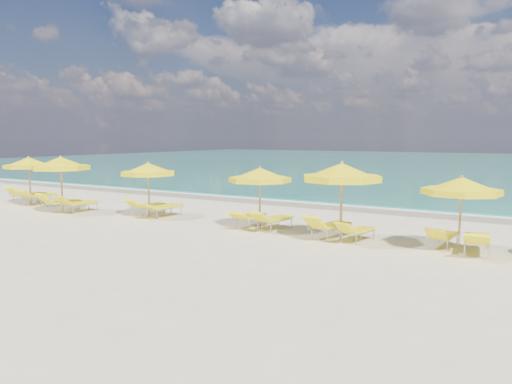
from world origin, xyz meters
The scene contains 23 objects.
ground_plane centered at (0.00, 0.00, 0.00)m, with size 120.00×120.00×0.00m, color beige.
ocean centered at (0.00, 48.00, 0.00)m, with size 120.00×80.00×0.30m, color #14735E.
wet_sand_band centered at (0.00, 7.40, 0.00)m, with size 120.00×2.60×0.01m, color tan.
foam_line centered at (0.00, 8.20, 0.00)m, with size 120.00×1.20×0.03m, color white.
whitecap_near centered at (-6.00, 17.00, 0.00)m, with size 14.00×0.36×0.05m, color white.
umbrella_1 centered at (-12.29, 0.46, 1.99)m, with size 2.82×2.82×2.33m.
umbrella_2 centered at (-8.53, -0.57, 2.11)m, with size 2.64×2.64×2.47m.
umbrella_3 centered at (-4.54, 0.54, 1.93)m, with size 2.78×2.78×2.27m.
umbrella_4 centered at (0.72, 0.59, 1.91)m, with size 2.72×2.72×2.24m.
umbrella_5 centered at (3.96, 0.11, 2.15)m, with size 2.72×2.72×2.53m.
umbrella_6 centered at (7.39, 0.43, 1.88)m, with size 2.67×2.67×2.21m.
lounger_1_left centered at (-12.79, 0.69, 0.25)m, with size 0.86×2.02×0.92m.
lounger_1_right centered at (-11.82, 0.65, 0.24)m, with size 0.99×2.11×0.83m.
lounger_2_left centered at (-9.01, -0.23, 0.24)m, with size 0.75×1.93×0.90m.
lounger_2_right centered at (-8.05, -0.04, 0.23)m, with size 0.69×1.89×0.85m.
lounger_3_left centered at (-5.04, 1.01, 0.23)m, with size 0.71×1.93×0.78m.
lounger_3_right centered at (-4.08, 0.87, 0.24)m, with size 0.88×2.15×0.75m.
lounger_4_left centered at (0.18, 0.79, 0.23)m, with size 0.75×1.97×0.73m.
lounger_4_right centered at (1.21, 0.75, 0.23)m, with size 0.85×1.96×0.80m.
lounger_5_left centered at (3.47, 0.44, 0.24)m, with size 0.99×2.04×0.88m.
lounger_5_right centered at (4.40, 0.43, 0.20)m, with size 0.84×1.73×0.74m.
lounger_6_left centered at (6.87, 0.92, 0.21)m, with size 0.67×1.74×0.73m.
lounger_6_right centered at (7.84, 0.60, 0.24)m, with size 0.91×2.10×0.79m.
Camera 1 is at (9.72, -14.39, 3.28)m, focal length 35.00 mm.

